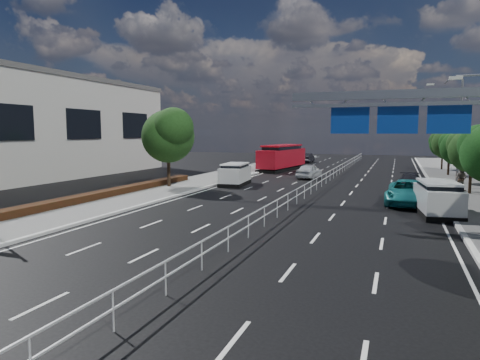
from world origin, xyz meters
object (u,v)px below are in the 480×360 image
(overhead_gantry, at_px, (413,114))
(near_car_dark, at_px, (307,158))
(white_minivan, at_px, (235,174))
(parked_car_teal, at_px, (408,192))
(parked_car_dark, at_px, (410,182))
(red_bus, at_px, (282,157))
(silver_minivan, at_px, (438,199))
(near_car_silver, at_px, (309,171))
(pedestrian_b, at_px, (461,179))

(overhead_gantry, height_order, near_car_dark, overhead_gantry)
(white_minivan, relative_size, near_car_dark, 1.03)
(parked_car_teal, relative_size, parked_car_dark, 1.27)
(overhead_gantry, bearing_deg, red_bus, 116.73)
(silver_minivan, xyz_separation_m, parked_car_teal, (-1.52, 3.36, -0.16))
(parked_car_dark, bearing_deg, white_minivan, -173.98)
(near_car_silver, height_order, silver_minivan, silver_minivan)
(overhead_gantry, xyz_separation_m, parked_car_dark, (0.37, 13.55, -4.96))
(overhead_gantry, relative_size, silver_minivan, 2.11)
(near_car_silver, bearing_deg, parked_car_teal, 130.48)
(silver_minivan, relative_size, parked_car_teal, 0.86)
(red_bus, distance_m, parked_car_teal, 26.50)
(white_minivan, height_order, red_bus, red_bus)
(overhead_gantry, xyz_separation_m, parked_car_teal, (0.04, 5.97, -4.82))
(near_car_dark, height_order, parked_car_dark, near_car_dark)
(near_car_silver, height_order, near_car_dark, near_car_dark)
(red_bus, xyz_separation_m, parked_car_teal, (14.28, -22.31, -0.85))
(silver_minivan, bearing_deg, red_bus, 114.79)
(red_bus, bearing_deg, pedestrian_b, -31.81)
(white_minivan, height_order, pedestrian_b, pedestrian_b)
(white_minivan, height_order, near_car_silver, white_minivan)
(white_minivan, bearing_deg, parked_car_dark, 0.95)
(overhead_gantry, bearing_deg, near_car_dark, 108.27)
(silver_minivan, height_order, parked_car_dark, silver_minivan)
(red_bus, relative_size, near_car_silver, 2.48)
(near_car_dark, bearing_deg, pedestrian_b, 122.94)
(white_minivan, xyz_separation_m, pedestrian_b, (18.24, 1.67, 0.13))
(near_car_silver, height_order, parked_car_teal, parked_car_teal)
(overhead_gantry, distance_m, silver_minivan, 5.56)
(silver_minivan, bearing_deg, pedestrian_b, 70.39)
(near_car_silver, distance_m, pedestrian_b, 14.51)
(white_minivan, relative_size, red_bus, 0.43)
(near_car_dark, xyz_separation_m, parked_car_dark, (14.35, -28.79, -0.10))
(white_minivan, distance_m, parked_car_dark, 14.70)
(red_bus, distance_m, near_car_dark, 14.09)
(near_car_silver, bearing_deg, parked_car_dark, 153.92)
(near_car_dark, distance_m, parked_car_dark, 32.17)
(red_bus, relative_size, pedestrian_b, 5.67)
(white_minivan, relative_size, silver_minivan, 0.96)
(parked_car_dark, bearing_deg, near_car_dark, 115.61)
(near_car_silver, bearing_deg, near_car_dark, -71.15)
(overhead_gantry, height_order, white_minivan, overhead_gantry)
(red_bus, bearing_deg, near_car_silver, -51.96)
(parked_car_dark, bearing_deg, overhead_gantry, -92.46)
(parked_car_dark, bearing_deg, silver_minivan, -84.69)
(near_car_silver, bearing_deg, white_minivan, 63.67)
(white_minivan, distance_m, silver_minivan, 18.25)
(red_bus, distance_m, silver_minivan, 30.15)
(silver_minivan, bearing_deg, parked_car_teal, 107.47)
(near_car_silver, height_order, parked_car_dark, near_car_silver)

